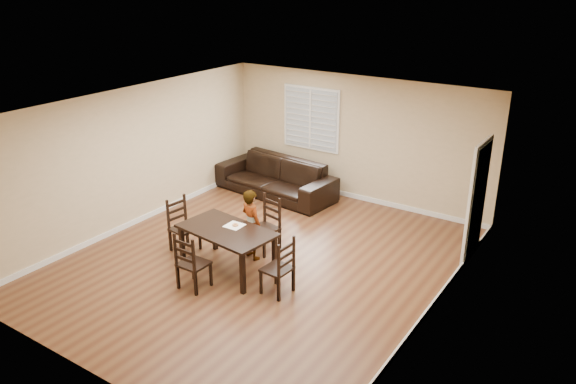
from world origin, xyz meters
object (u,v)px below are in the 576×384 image
object	(u,v)px
chair_far	(188,266)
chair_right	(283,270)
donut	(235,225)
dining_table	(227,234)
chair_near	(269,225)
chair_left	(180,226)
sofa	(275,177)
child	(251,224)

from	to	relation	value
chair_far	chair_right	world-z (taller)	chair_far
donut	chair_far	bearing A→B (deg)	-97.33
chair_right	donut	xyz separation A→B (m)	(-1.16, 0.32, 0.34)
dining_table	chair_right	xyz separation A→B (m)	(1.21, -0.14, -0.23)
chair_near	chair_left	size ratio (longest dim) A/B	1.04
dining_table	chair_near	distance (m)	1.04
chair_far	sofa	xyz separation A→B (m)	(-1.19, 4.08, -0.03)
dining_table	chair_left	world-z (taller)	chair_left
chair_left	sofa	xyz separation A→B (m)	(-0.07, 3.09, -0.04)
chair_left	chair_right	bearing A→B (deg)	-89.35
dining_table	chair_right	bearing A→B (deg)	0.30
chair_far	child	bearing A→B (deg)	-96.13
chair_far	chair_left	world-z (taller)	chair_left
chair_near	sofa	world-z (taller)	chair_near
dining_table	chair_far	distance (m)	0.87
dining_table	sofa	world-z (taller)	sofa
chair_left	chair_right	xyz separation A→B (m)	(2.41, -0.29, -0.01)
child	sofa	size ratio (longest dim) A/B	0.46
chair_far	chair_right	bearing A→B (deg)	-151.33
dining_table	sofa	bearing A→B (deg)	118.44
dining_table	chair_left	size ratio (longest dim) A/B	1.74
chair_near	child	bearing A→B (deg)	-86.08
dining_table	chair_right	world-z (taller)	chair_right
chair_near	chair_far	size ratio (longest dim) A/B	1.05
chair_far	sofa	size ratio (longest dim) A/B	0.35
dining_table	child	bearing A→B (deg)	90.00
chair_near	sofa	distance (m)	2.64
dining_table	child	xyz separation A→B (m)	(0.07, 0.58, -0.03)
chair_near	dining_table	bearing A→B (deg)	-85.23
chair_near	child	size ratio (longest dim) A/B	0.80
chair_far	child	distance (m)	1.44
donut	sofa	xyz separation A→B (m)	(-1.32, 3.07, -0.37)
chair_right	chair_far	bearing A→B (deg)	-57.85
dining_table	chair_near	bearing A→B (deg)	89.35
child	donut	world-z (taller)	child
child	chair_far	bearing A→B (deg)	101.25
chair_near	chair_left	distance (m)	1.60
sofa	donut	bearing A→B (deg)	-60.79
donut	chair_left	bearing A→B (deg)	-178.76
dining_table	sofa	size ratio (longest dim) A/B	0.61
child	chair_left	bearing A→B (deg)	36.11
chair_near	chair_left	xyz separation A→B (m)	(-1.34, -0.86, -0.02)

